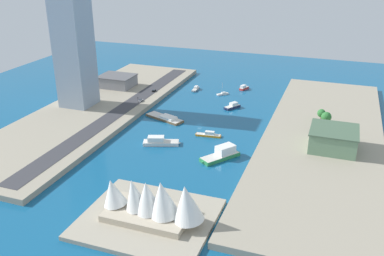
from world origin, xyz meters
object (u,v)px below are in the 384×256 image
object	(u,v)px
patrol_launch_navy	(232,106)
terminal_long_green	(333,139)
traffic_light_waterfront	(138,100)
sailboat_small_white	(223,94)
opera_landmark	(154,201)
barge_flat_brown	(165,118)
water_taxi_orange	(209,135)
warehouse_low_gray	(117,81)
tower_tall_glass	(74,48)
tugboat_red	(244,88)
yacht_sleek_gray	(196,89)
ferry_white_commuter	(160,142)
suv_black	(154,91)
sedan_silver	(141,100)
ferry_green_doubledeck	(222,154)

from	to	relation	value
patrol_launch_navy	terminal_long_green	world-z (taller)	terminal_long_green
terminal_long_green	traffic_light_waterfront	xyz separation A→B (m)	(136.74, -26.63, -1.65)
sailboat_small_white	opera_landmark	distance (m)	178.25
opera_landmark	traffic_light_waterfront	bearing A→B (deg)	-60.67
barge_flat_brown	terminal_long_green	size ratio (longest dim) A/B	1.12
water_taxi_orange	opera_landmark	xyz separation A→B (m)	(-5.90, 94.59, 9.40)
warehouse_low_gray	tower_tall_glass	bearing A→B (deg)	85.37
tower_tall_glass	opera_landmark	bearing A→B (deg)	134.99
tugboat_red	traffic_light_waterfront	bearing A→B (deg)	50.69
yacht_sleek_gray	warehouse_low_gray	world-z (taller)	warehouse_low_gray
terminal_long_green	ferry_white_commuter	bearing A→B (deg)	12.93
yacht_sleek_gray	opera_landmark	size ratio (longest dim) A/B	0.27
barge_flat_brown	sailboat_small_white	size ratio (longest dim) A/B	3.00
tugboat_red	suv_black	xyz separation A→B (m)	(64.26, 40.18, 2.61)
sailboat_small_white	tugboat_red	distance (m)	23.68
warehouse_low_gray	water_taxi_orange	bearing A→B (deg)	147.29
tugboat_red	sedan_silver	distance (m)	91.29
ferry_green_doubledeck	suv_black	bearing A→B (deg)	-46.87
sailboat_small_white	yacht_sleek_gray	world-z (taller)	sailboat_small_white
barge_flat_brown	warehouse_low_gray	bearing A→B (deg)	-36.75
yacht_sleek_gray	warehouse_low_gray	distance (m)	65.55
yacht_sleek_gray	water_taxi_orange	bearing A→B (deg)	114.33
ferry_green_doubledeck	traffic_light_waterfront	world-z (taller)	traffic_light_waterfront
ferry_white_commuter	opera_landmark	bearing A→B (deg)	112.32
ferry_white_commuter	sailboat_small_white	xyz separation A→B (m)	(-9.53, -103.79, -1.08)
barge_flat_brown	yacht_sleek_gray	bearing A→B (deg)	-88.22
tugboat_red	suv_black	distance (m)	75.84
sailboat_small_white	opera_landmark	size ratio (longest dim) A/B	0.21
warehouse_low_gray	opera_landmark	bearing A→B (deg)	123.77
barge_flat_brown	tower_tall_glass	bearing A→B (deg)	1.07
sedan_silver	warehouse_low_gray	bearing A→B (deg)	-38.38
tower_tall_glass	traffic_light_waterfront	xyz separation A→B (m)	(-41.69, -11.76, -37.59)
terminal_long_green	traffic_light_waterfront	distance (m)	139.32
tower_tall_glass	suv_black	world-z (taller)	tower_tall_glass
barge_flat_brown	suv_black	bearing A→B (deg)	-57.06
tugboat_red	opera_landmark	world-z (taller)	opera_landmark
yacht_sleek_gray	traffic_light_waterfront	distance (m)	63.74
terminal_long_green	suv_black	bearing A→B (deg)	-23.54
suv_black	opera_landmark	size ratio (longest dim) A/B	0.10
tower_tall_glass	yacht_sleek_gray	bearing A→B (deg)	-132.80
ferry_green_doubledeck	tower_tall_glass	world-z (taller)	tower_tall_glass
patrol_launch_navy	water_taxi_orange	size ratio (longest dim) A/B	0.82
tugboat_red	tower_tall_glass	distance (m)	141.09
patrol_launch_navy	tower_tall_glass	size ratio (longest dim) A/B	0.16
ferry_white_commuter	water_taxi_orange	bearing A→B (deg)	-138.13
ferry_white_commuter	opera_landmark	distance (m)	79.39
suv_black	yacht_sleek_gray	bearing A→B (deg)	-137.72
ferry_white_commuter	suv_black	distance (m)	93.46
yacht_sleek_gray	tower_tall_glass	distance (m)	105.83
barge_flat_brown	suv_black	size ratio (longest dim) A/B	6.41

